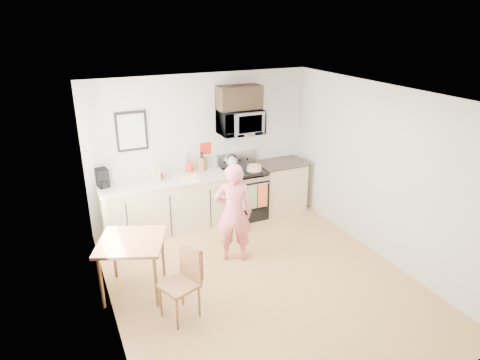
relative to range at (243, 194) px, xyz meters
name	(u,v)px	position (x,y,z in m)	size (l,w,h in m)	color
floor	(261,280)	(-0.63, -1.98, -0.44)	(4.60, 4.60, 0.00)	#AD8243
back_wall	(202,149)	(-0.63, 0.32, 0.86)	(4.00, 0.04, 2.60)	beige
front_wall	(387,294)	(-0.63, -4.28, 0.86)	(4.00, 0.04, 2.60)	beige
left_wall	(104,225)	(-2.63, -1.98, 0.86)	(0.04, 4.60, 2.60)	beige
right_wall	(382,174)	(1.37, -1.98, 0.86)	(0.04, 4.60, 2.60)	beige
ceiling	(265,96)	(-0.63, -1.98, 2.16)	(4.00, 4.60, 0.04)	white
window	(95,180)	(-2.59, -1.18, 1.11)	(0.06, 1.40, 1.50)	white
cabinet_left	(166,207)	(-1.43, 0.02, 0.01)	(2.10, 0.60, 0.90)	#CCB882
countertop_left	(164,181)	(-1.43, 0.02, 0.48)	(2.14, 0.64, 0.04)	beige
cabinet_right	(280,186)	(0.80, 0.02, 0.01)	(0.84, 0.60, 0.90)	#CCB882
countertop_right	(281,163)	(0.80, 0.02, 0.48)	(0.88, 0.64, 0.04)	black
range	(243,194)	(0.00, 0.00, 0.00)	(0.76, 0.70, 1.16)	black
microwave	(240,122)	(0.00, 0.10, 1.32)	(0.76, 0.51, 0.42)	#B8B8BD
upper_cabinet	(239,97)	(0.00, 0.15, 1.74)	(0.76, 0.35, 0.40)	black
wall_art	(132,131)	(-1.83, 0.30, 1.31)	(0.50, 0.04, 0.65)	black
wall_trivet	(205,148)	(-0.58, 0.31, 0.86)	(0.20, 0.02, 0.20)	red
person	(234,213)	(-0.74, -1.28, 0.34)	(0.56, 0.37, 1.54)	#B8323B
dining_table	(132,246)	(-2.28, -1.48, 0.25)	(0.94, 0.94, 0.78)	brown
chair	(187,271)	(-1.76, -2.20, 0.17)	(0.54, 0.51, 0.94)	brown
knife_block	(203,164)	(-0.68, 0.21, 0.62)	(0.10, 0.14, 0.23)	brown
utensil_crock	(190,164)	(-0.90, 0.24, 0.65)	(0.12, 0.12, 0.36)	red
fruit_bowl	(159,176)	(-1.48, 0.14, 0.54)	(0.21, 0.21, 0.10)	silver
milk_carton	(156,174)	(-1.56, 0.00, 0.64)	(0.11, 0.11, 0.28)	tan
coffee_maker	(103,178)	(-2.38, 0.13, 0.65)	(0.20, 0.27, 0.30)	black
bread_bag	(191,178)	(-1.03, -0.20, 0.55)	(0.27, 0.13, 0.10)	#E2C077
cake	(254,169)	(0.14, -0.17, 0.54)	(0.31, 0.31, 0.10)	black
kettle	(232,162)	(-0.13, 0.18, 0.60)	(0.20, 0.20, 0.25)	silver
pot	(233,172)	(-0.28, -0.20, 0.54)	(0.21, 0.35, 0.10)	#B8B8BD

